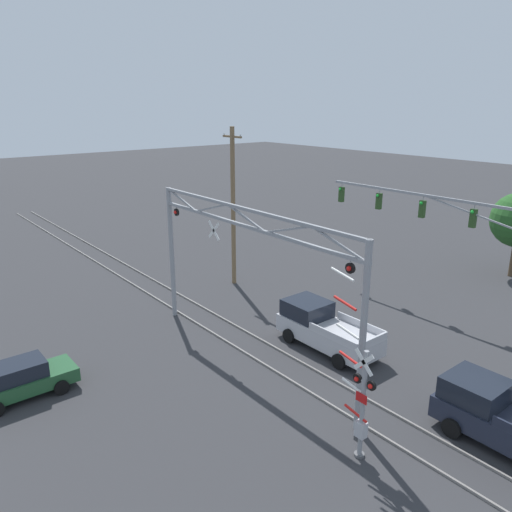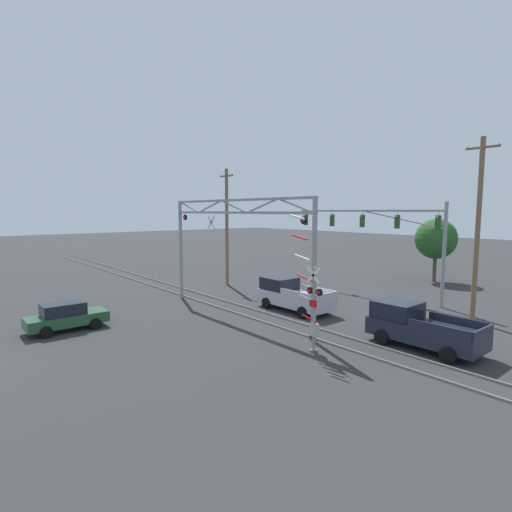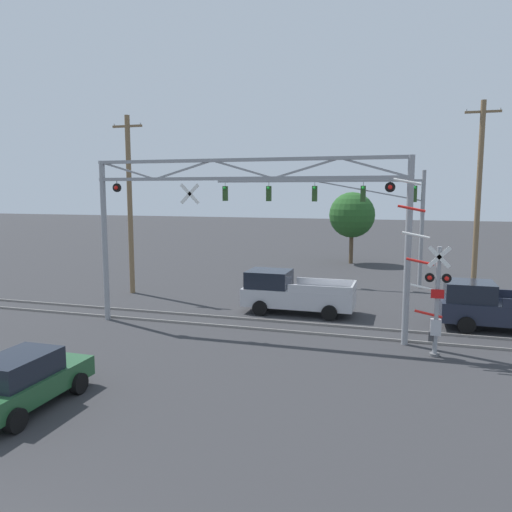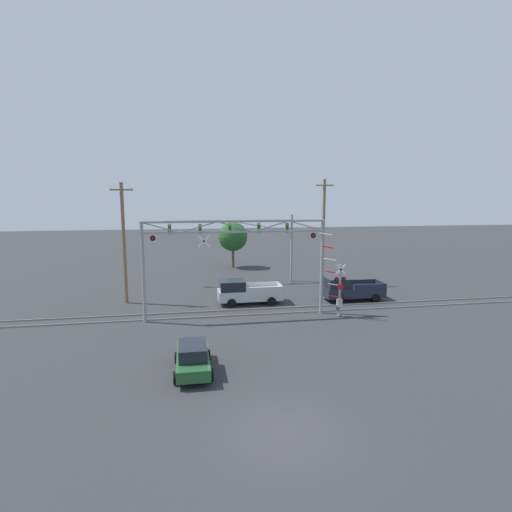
{
  "view_description": "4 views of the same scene",
  "coord_description": "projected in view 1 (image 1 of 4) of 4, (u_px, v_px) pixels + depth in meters",
  "views": [
    {
      "loc": [
        16.27,
        2.15,
        11.39
      ],
      "look_at": [
        -1.93,
        16.89,
        4.13
      ],
      "focal_mm": 35.0,
      "sensor_mm": 36.0,
      "label": 1
    },
    {
      "loc": [
        19.42,
        0.31,
        6.44
      ],
      "look_at": [
        -1.65,
        17.91,
        3.32
      ],
      "focal_mm": 28.0,
      "sensor_mm": 36.0,
      "label": 2
    },
    {
      "loc": [
        6.41,
        -4.57,
        5.84
      ],
      "look_at": [
        0.39,
        15.41,
        3.1
      ],
      "focal_mm": 35.0,
      "sensor_mm": 36.0,
      "label": 3
    },
    {
      "loc": [
        -3.48,
        -13.53,
        8.77
      ],
      "look_at": [
        1.61,
        15.55,
        4.43
      ],
      "focal_mm": 28.0,
      "sensor_mm": 36.0,
      "label": 4
    }
  ],
  "objects": [
    {
      "name": "rail_track_near",
      "position": [
        251.0,
        357.0,
        23.19
      ],
      "size": [
        80.0,
        0.08,
        0.1
      ],
      "primitive_type": "cube",
      "color": "gray",
      "rests_on": "ground_plane"
    },
    {
      "name": "rail_track_far",
      "position": [
        275.0,
        347.0,
        24.05
      ],
      "size": [
        80.0,
        0.08,
        0.1
      ],
      "primitive_type": "cube",
      "color": "gray",
      "rests_on": "ground_plane"
    },
    {
      "name": "crossing_gantry",
      "position": [
        246.0,
        259.0,
        21.6
      ],
      "size": [
        13.28,
        0.28,
        7.14
      ],
      "color": "gray",
      "rests_on": "ground_plane"
    },
    {
      "name": "crossing_signal_mast",
      "position": [
        360.0,
        400.0,
        16.24
      ],
      "size": [
        2.07,
        0.35,
        6.29
      ],
      "color": "gray",
      "rests_on": "ground_plane"
    },
    {
      "name": "traffic_signal_span",
      "position": [
        463.0,
        228.0,
        26.16
      ],
      "size": [
        13.05,
        0.39,
        7.04
      ],
      "color": "gray",
      "rests_on": "ground_plane"
    },
    {
      "name": "pickup_truck_lead",
      "position": [
        324.0,
        328.0,
        24.04
      ],
      "size": [
        5.28,
        2.31,
        2.0
      ],
      "color": "#B7B7BC",
      "rests_on": "ground_plane"
    },
    {
      "name": "pickup_truck_following",
      "position": [
        504.0,
        419.0,
        17.12
      ],
      "size": [
        5.15,
        2.31,
        2.0
      ],
      "color": "#1E2333",
      "rests_on": "ground_plane"
    },
    {
      "name": "sedan_waiting",
      "position": [
        21.0,
        379.0,
        19.94
      ],
      "size": [
        1.88,
        4.08,
        1.52
      ],
      "color": "#23512D",
      "rests_on": "ground_plane"
    },
    {
      "name": "utility_pole_left",
      "position": [
        233.0,
        206.0,
        31.26
      ],
      "size": [
        1.8,
        0.28,
        9.98
      ],
      "color": "brown",
      "rests_on": "ground_plane"
    }
  ]
}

